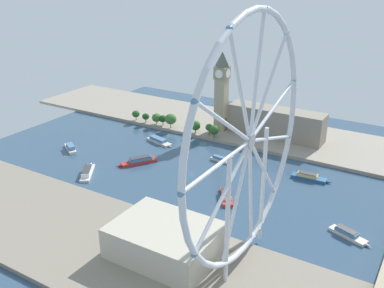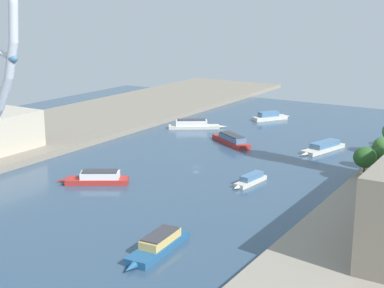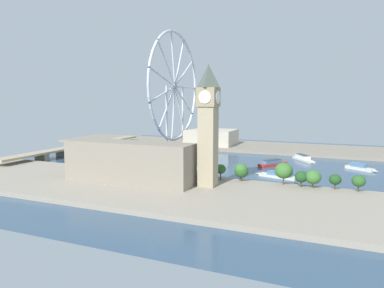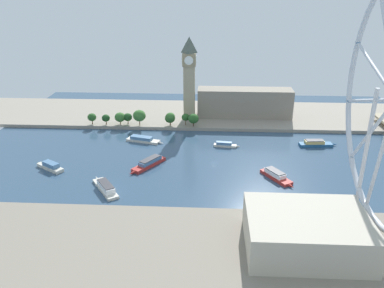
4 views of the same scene
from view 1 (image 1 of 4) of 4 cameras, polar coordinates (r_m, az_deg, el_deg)
name	(u,v)px [view 1 (image 1 of 4)]	position (r m, az deg, el deg)	size (l,w,h in m)	color
ground_plane	(192,173)	(362.87, -0.02, -3.75)	(398.35, 398.35, 0.00)	#334C66
riverbank_left	(250,130)	(455.92, 7.46, 1.84)	(90.00, 520.00, 3.00)	gray
riverbank_right	(95,241)	(283.92, -12.36, -12.05)	(90.00, 520.00, 3.00)	gray
clock_tower	(222,90)	(437.48, 3.82, 6.95)	(13.25, 13.25, 78.57)	tan
parliament_block	(276,123)	(433.65, 10.74, 2.71)	(22.00, 92.63, 27.75)	gray
tree_row_embankment	(177,122)	(447.86, -1.95, 2.90)	(12.77, 104.83, 14.81)	#513823
ferris_wheel	(250,142)	(228.69, 7.43, 0.29)	(134.01, 3.22, 138.37)	silver
riverside_hall	(165,240)	(259.46, -3.44, -12.23)	(44.42, 59.35, 18.71)	#BCB29E
tour_boat_0	(87,172)	(369.81, -13.29, -3.47)	(32.68, 24.25, 5.60)	beige
tour_boat_1	(226,196)	(325.40, 4.44, -6.63)	(28.75, 20.73, 5.62)	#B22D28
tour_boat_2	(309,177)	(363.68, 14.81, -4.11)	(9.67, 32.16, 5.41)	#235684
tour_boat_3	(70,148)	(420.99, -15.36, -0.46)	(18.72, 25.80, 5.64)	beige
tour_boat_4	(221,159)	(383.92, 3.71, -1.99)	(6.91, 22.33, 4.19)	beige
tour_boat_5	(139,161)	(381.57, -6.87, -2.18)	(32.70, 23.75, 5.63)	#B22D28
tour_boat_6	(159,141)	(423.91, -4.26, 0.43)	(15.04, 34.14, 4.66)	beige
tour_boat_7	(348,234)	(299.26, 19.42, -10.86)	(14.56, 28.63, 4.83)	beige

